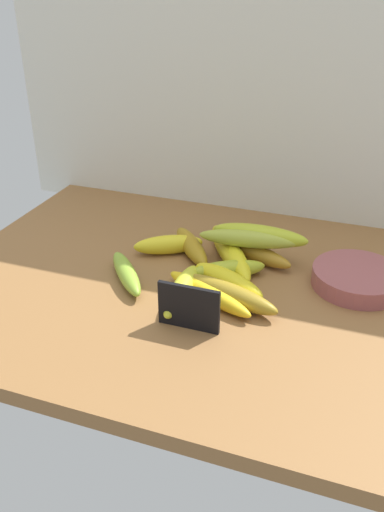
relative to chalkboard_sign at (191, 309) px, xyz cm
name	(u,v)px	position (x,y,z in cm)	size (l,w,h in cm)	color
counter_top	(213,292)	(-0.45, 14.23, -5.36)	(110.00, 76.00, 3.00)	olive
back_wall	(268,81)	(-0.45, 53.23, 28.14)	(130.00, 2.00, 70.00)	silver
chalkboard_sign	(191,309)	(0.00, 0.00, 0.00)	(11.00, 1.80, 8.40)	black
fruit_bowl	(357,278)	(25.97, 23.65, -2.09)	(17.55, 17.55, 3.54)	#994E4F
banana_0	(227,270)	(1.16, 17.95, -1.94)	(15.84, 3.83, 3.83)	#A7B227
banana_1	(182,290)	(-4.69, 7.73, -1.87)	(17.99, 3.98, 3.98)	gold
banana_2	(228,281)	(2.62, 13.59, -1.72)	(16.79, 4.27, 4.27)	yellow
banana_3	(126,273)	(-17.37, 10.38, -2.10)	(17.29, 3.52, 3.52)	#8AB133
banana_4	(191,246)	(-8.91, 25.01, -1.89)	(17.44, 3.93, 3.93)	#A57C19
banana_5	(229,294)	(3.93, 9.54, -1.81)	(20.62, 4.09, 4.09)	olive
banana_6	(236,260)	(1.78, 22.41, -1.84)	(17.65, 4.04, 4.04)	yellow
banana_7	(208,293)	(0.18, 8.95, -2.19)	(20.72, 3.34, 3.34)	yellow
banana_8	(168,245)	(-13.79, 23.86, -1.78)	(15.08, 4.15, 4.15)	yellow
banana_9	(253,252)	(4.20, 26.96, -1.96)	(18.76, 3.79, 3.79)	#A87920
banana_10	(225,246)	(-1.99, 27.36, -1.89)	(19.69, 3.93, 3.93)	gold
banana_11	(260,235)	(5.44, 27.49, 2.07)	(20.02, 4.27, 4.27)	#B1BE28
banana_12	(248,239)	(3.37, 25.50, 1.74)	(20.53, 3.63, 3.63)	#A4AF36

